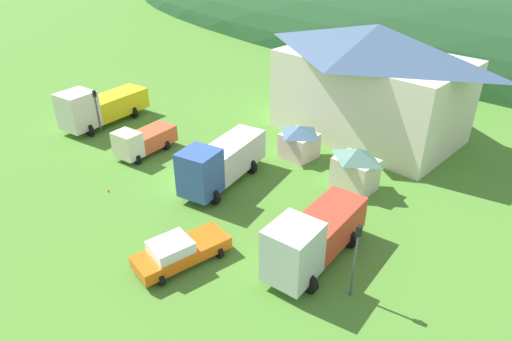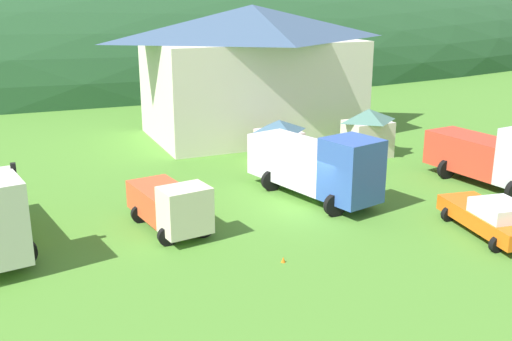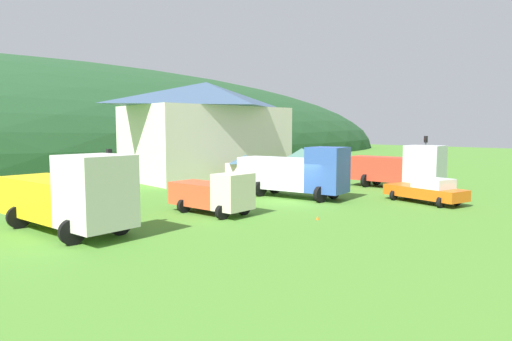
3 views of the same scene
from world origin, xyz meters
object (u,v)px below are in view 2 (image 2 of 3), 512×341
object	(u,v)px
light_truck_cream	(171,205)
service_pickup_orange	(492,217)
play_shed_cream	(368,132)
play_shed_pink	(279,140)
traffic_cone_near_pickup	(283,262)
traffic_light_west	(17,199)
depot_building	(252,69)
box_truck_blue	(317,165)
tow_truck_silver	(498,156)

from	to	relation	value
light_truck_cream	service_pickup_orange	world-z (taller)	light_truck_cream
play_shed_cream	light_truck_cream	size ratio (longest dim) A/B	0.58
play_shed_pink	service_pickup_orange	bearing A→B (deg)	-76.62
traffic_cone_near_pickup	traffic_light_west	bearing A→B (deg)	153.30
depot_building	box_truck_blue	bearing A→B (deg)	-100.28
depot_building	play_shed_pink	bearing A→B (deg)	-100.52
depot_building	service_pickup_orange	xyz separation A→B (m)	(2.01, -21.89, -3.99)
play_shed_cream	service_pickup_orange	xyz separation A→B (m)	(-2.39, -13.31, -0.76)
tow_truck_silver	traffic_light_west	world-z (taller)	traffic_light_west
service_pickup_orange	traffic_light_west	distance (m)	19.80
service_pickup_orange	traffic_cone_near_pickup	bearing A→B (deg)	-87.94
depot_building	tow_truck_silver	size ratio (longest dim) A/B	2.02
depot_building	traffic_cone_near_pickup	size ratio (longest dim) A/B	34.71
play_shed_pink	service_pickup_orange	xyz separation A→B (m)	(3.41, -14.35, -0.54)
box_truck_blue	play_shed_pink	bearing A→B (deg)	155.97
play_shed_pink	tow_truck_silver	bearing A→B (deg)	-47.66
tow_truck_silver	traffic_light_west	bearing A→B (deg)	-99.08
play_shed_pink	box_truck_blue	distance (m)	7.24
play_shed_pink	traffic_light_west	xyz separation A→B (m)	(-15.46, -8.57, 1.03)
depot_building	box_truck_blue	distance (m)	15.19
box_truck_blue	depot_building	bearing A→B (deg)	155.71
play_shed_cream	light_truck_cream	xyz separation A→B (m)	(-15.03, -7.22, -0.40)
light_truck_cream	service_pickup_orange	distance (m)	14.03
traffic_light_west	service_pickup_orange	bearing A→B (deg)	-17.04
play_shed_cream	traffic_cone_near_pickup	size ratio (longest dim) A/B	6.85
depot_building	traffic_light_west	bearing A→B (deg)	-136.31
play_shed_cream	box_truck_blue	size ratio (longest dim) A/B	0.37
box_truck_blue	service_pickup_orange	distance (m)	8.67
light_truck_cream	tow_truck_silver	xyz separation A→B (m)	(17.77, -1.12, 0.59)
light_truck_cream	traffic_light_west	bearing A→B (deg)	-95.93
depot_building	service_pickup_orange	bearing A→B (deg)	-84.74
play_shed_cream	play_shed_pink	bearing A→B (deg)	169.83
play_shed_cream	play_shed_pink	distance (m)	5.90
depot_building	play_shed_cream	xyz separation A→B (m)	(4.40, -8.58, -3.23)
play_shed_cream	box_truck_blue	bearing A→B (deg)	-139.32
box_truck_blue	traffic_cone_near_pickup	bearing A→B (deg)	-52.19
play_shed_cream	service_pickup_orange	size ratio (longest dim) A/B	0.56
play_shed_pink	light_truck_cream	xyz separation A→B (m)	(-9.22, -8.27, -0.18)
service_pickup_orange	traffic_light_west	world-z (taller)	traffic_light_west
play_shed_cream	box_truck_blue	world-z (taller)	box_truck_blue
box_truck_blue	traffic_cone_near_pickup	xyz separation A→B (m)	(-4.85, -6.16, -1.82)
depot_building	play_shed_pink	xyz separation A→B (m)	(-1.40, -7.54, -3.45)
play_shed_cream	play_shed_pink	xyz separation A→B (m)	(-5.80, 1.04, -0.22)
play_shed_pink	tow_truck_silver	xyz separation A→B (m)	(8.55, -9.38, 0.41)
play_shed_pink	service_pickup_orange	size ratio (longest dim) A/B	0.48
play_shed_cream	traffic_cone_near_pickup	distance (m)	17.15
play_shed_pink	traffic_light_west	bearing A→B (deg)	-151.01
light_truck_cream	box_truck_blue	bearing A→B (deg)	89.54
traffic_cone_near_pickup	play_shed_pink	bearing A→B (deg)	65.30
play_shed_cream	tow_truck_silver	bearing A→B (deg)	-71.79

